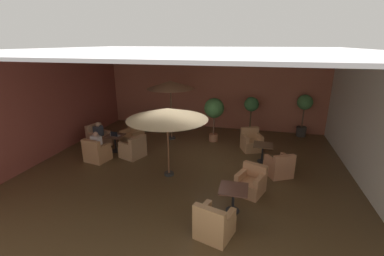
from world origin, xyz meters
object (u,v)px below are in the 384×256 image
(armchair_front_left_east, at_px, (99,138))
(armchair_front_right_north, at_px, (214,224))
(patron_blue_shirt, at_px, (96,142))
(cafe_table_mid_center, at_px, (263,148))
(armchair_front_left_south, at_px, (97,153))
(potted_tree_mid_right, at_px, (304,109))
(potted_tree_left_corner, at_px, (214,110))
(open_laptop, at_px, (115,135))
(cafe_table_front_left, at_px, (115,140))
(armchair_front_left_north, at_px, (133,137))
(potted_tree_mid_left, at_px, (251,110))
(patron_by_window, at_px, (98,130))
(armchair_front_right_east, at_px, (251,183))
(cafe_table_front_right, at_px, (233,193))
(armchair_mid_center_east, at_px, (279,167))
(patio_umbrella_tall_red, at_px, (167,114))
(armchair_mid_center_north, at_px, (251,142))
(armchair_front_left_west, at_px, (133,149))
(patio_umbrella_center_beige, at_px, (171,85))
(iced_drink_cup, at_px, (111,134))

(armchair_front_left_east, height_order, armchair_front_right_north, armchair_front_left_east)
(patron_blue_shirt, bearing_deg, cafe_table_mid_center, 12.91)
(armchair_front_left_south, bearing_deg, potted_tree_mid_right, 31.46)
(potted_tree_left_corner, height_order, open_laptop, potted_tree_left_corner)
(cafe_table_front_left, distance_m, armchair_front_right_north, 6.15)
(potted_tree_mid_right, bearing_deg, armchair_front_left_north, -159.34)
(armchair_front_right_north, xyz_separation_m, potted_tree_mid_right, (2.87, 7.71, 1.00))
(armchair_front_left_north, bearing_deg, open_laptop, -101.51)
(cafe_table_front_left, xyz_separation_m, potted_tree_mid_left, (5.20, 3.11, 0.78))
(armchair_front_left_south, relative_size, potted_tree_left_corner, 0.46)
(patron_blue_shirt, height_order, patron_by_window, patron_blue_shirt)
(armchair_front_right_east, height_order, cafe_table_mid_center, armchair_front_right_east)
(armchair_front_left_north, relative_size, cafe_table_front_right, 1.36)
(armchair_front_left_north, relative_size, armchair_mid_center_east, 1.00)
(armchair_mid_center_east, bearing_deg, cafe_table_front_right, -118.90)
(armchair_front_right_east, xyz_separation_m, patron_by_window, (-6.35, 2.21, 0.41))
(armchair_front_left_north, distance_m, cafe_table_front_right, 6.13)
(armchair_front_right_east, bearing_deg, armchair_front_right_north, -109.41)
(patio_umbrella_tall_red, distance_m, open_laptop, 3.31)
(armchair_front_left_north, distance_m, patron_by_window, 1.44)
(armchair_mid_center_north, relative_size, patron_by_window, 1.61)
(armchair_front_left_west, height_order, open_laptop, armchair_front_left_west)
(armchair_front_left_east, distance_m, potted_tree_left_corner, 5.07)
(armchair_front_left_north, relative_size, armchair_front_left_west, 1.00)
(patio_umbrella_tall_red, xyz_separation_m, potted_tree_mid_left, (2.45, 4.53, -0.83))
(armchair_front_right_north, xyz_separation_m, patio_umbrella_center_beige, (-2.92, 5.92, 2.13))
(potted_tree_left_corner, relative_size, potted_tree_mid_left, 1.04)
(armchair_mid_center_east, bearing_deg, armchair_front_left_south, -176.41)
(armchair_front_left_north, distance_m, armchair_front_left_south, 2.05)
(armchair_front_right_east, xyz_separation_m, armchair_mid_center_north, (-0.09, 3.32, 0.02))
(potted_tree_left_corner, height_order, patron_blue_shirt, potted_tree_left_corner)
(armchair_front_left_north, distance_m, armchair_mid_center_east, 6.21)
(cafe_table_front_right, bearing_deg, armchair_front_left_south, 159.78)
(armchair_front_left_north, height_order, potted_tree_mid_right, potted_tree_mid_right)
(armchair_front_left_west, xyz_separation_m, cafe_table_front_right, (4.04, -2.56, 0.21))
(armchair_front_right_north, xyz_separation_m, potted_tree_left_corner, (-1.02, 6.10, 1.08))
(armchair_front_right_north, bearing_deg, armchair_front_right_east, 70.59)
(armchair_front_right_east, distance_m, iced_drink_cup, 5.83)
(patio_umbrella_center_beige, bearing_deg, cafe_table_front_left, -132.23)
(cafe_table_front_right, distance_m, potted_tree_mid_left, 6.08)
(potted_tree_left_corner, relative_size, patron_by_window, 3.21)
(cafe_table_front_left, xyz_separation_m, potted_tree_left_corner, (3.65, 2.12, 0.91))
(cafe_table_front_left, relative_size, armchair_mid_center_east, 0.68)
(potted_tree_mid_right, bearing_deg, potted_tree_left_corner, -157.52)
(potted_tree_left_corner, distance_m, potted_tree_mid_right, 4.21)
(armchair_front_left_north, distance_m, potted_tree_left_corner, 3.72)
(armchair_front_left_east, distance_m, potted_tree_mid_left, 6.83)
(cafe_table_front_left, height_order, patio_umbrella_tall_red, patio_umbrella_tall_red)
(potted_tree_mid_left, bearing_deg, potted_tree_mid_right, 14.82)
(armchair_front_left_west, bearing_deg, patio_umbrella_center_beige, 70.97)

